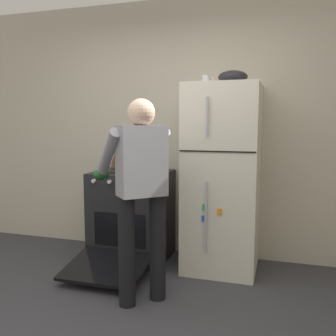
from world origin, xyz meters
TOP-DOWN VIEW (x-y plane):
  - kitchen_wall_back at (0.00, 1.95)m, footprint 6.00×0.10m
  - refrigerator at (0.52, 1.57)m, footprint 0.68×0.72m
  - stove_range at (-0.42, 1.55)m, footprint 0.76×1.22m
  - person_cook at (0.01, 0.70)m, footprint 0.70×0.73m
  - red_pot at (-0.26, 1.52)m, footprint 0.32×0.22m
  - coffee_mug at (0.34, 1.62)m, footprint 0.11×0.08m
  - pepper_mill at (-0.72, 1.77)m, footprint 0.05×0.05m
  - mixing_bowl at (0.60, 1.57)m, footprint 0.27×0.27m

SIDE VIEW (x-z plane):
  - stove_range at x=-0.42m, z-range -0.01..0.91m
  - refrigerator at x=0.52m, z-range 0.00..1.78m
  - person_cook at x=0.01m, z-range 0.16..1.76m
  - red_pot at x=-0.26m, z-range 0.92..1.03m
  - pepper_mill at x=-0.72m, z-range 0.92..1.08m
  - kitchen_wall_back at x=0.00m, z-range 0.00..2.70m
  - coffee_mug at x=0.34m, z-range 1.78..1.87m
  - mixing_bowl at x=0.60m, z-range 1.78..1.90m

